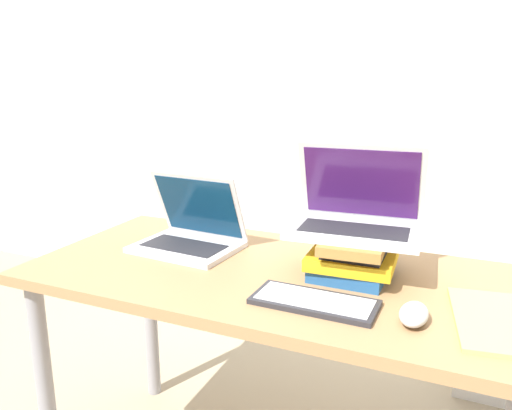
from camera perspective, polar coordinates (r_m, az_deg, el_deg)
name	(u,v)px	position (r m, az deg, el deg)	size (l,w,h in m)	color
wall_back	(378,50)	(2.47, 13.82, 16.79)	(8.00, 0.05, 2.70)	silver
desk	(280,302)	(1.40, 2.74, -10.96)	(1.39, 0.64, 0.72)	#9E754C
laptop_left	(191,233)	(1.55, -7.48, -3.20)	(0.32, 0.25, 0.23)	silver
book_stack	(354,255)	(1.35, 11.12, -5.65)	(0.23, 0.28, 0.11)	#235693
laptop_on_books	(357,214)	(1.35, 11.42, -1.06)	(0.35, 0.25, 0.23)	silver
wireless_keyboard	(314,302)	(1.19, 6.70, -10.91)	(0.29, 0.13, 0.01)	#28282D
mouse	(414,314)	(1.15, 17.59, -11.79)	(0.06, 0.11, 0.04)	#B2B2B7
notepad	(504,322)	(1.22, 26.51, -11.87)	(0.24, 0.33, 0.01)	#EFE066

